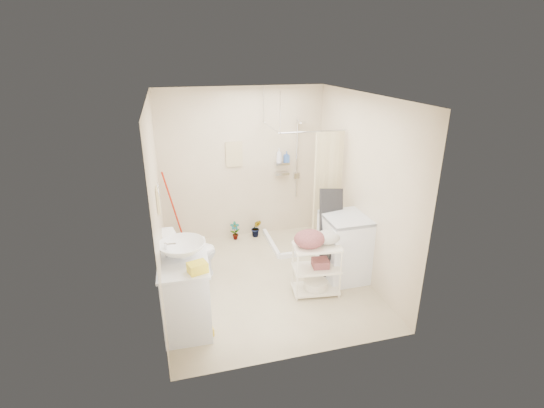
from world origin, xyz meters
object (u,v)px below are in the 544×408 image
Objects in this scene: vanity at (186,290)px; toilet at (190,253)px; laundry_rack at (316,265)px; washing_machine at (346,247)px.

toilet is at bearing 85.50° from vanity.
vanity is 1.75m from laundry_rack.
toilet is (0.12, 1.07, -0.07)m from vanity.
toilet is 0.78× the size of washing_machine.
toilet is 1.84m from laundry_rack.
washing_machine is (2.30, 0.48, 0.03)m from vanity.
toilet is at bearing 164.39° from washing_machine.
vanity is 1.17× the size of laundry_rack.
washing_machine is 1.11× the size of laundry_rack.
vanity is at bearing 172.31° from toilet.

